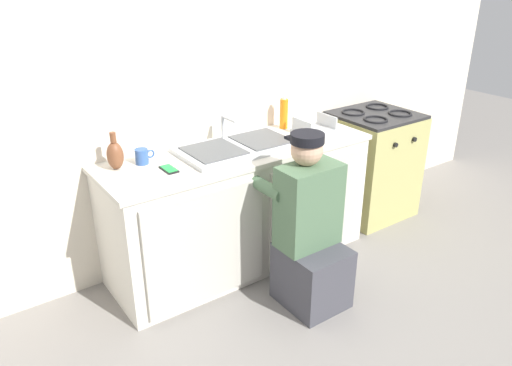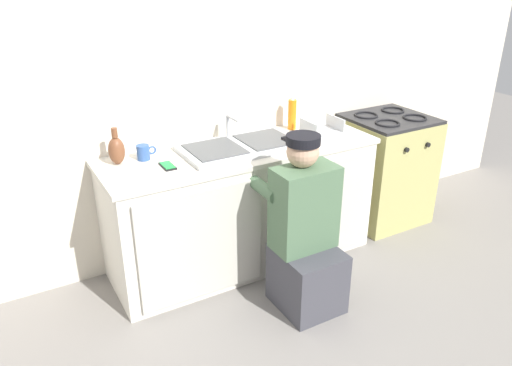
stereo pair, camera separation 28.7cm
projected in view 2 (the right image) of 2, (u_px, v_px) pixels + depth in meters
ground_plane at (263, 279)px, 3.43m from camera, size 12.00×12.00×0.00m
back_wall at (216, 80)px, 3.43m from camera, size 6.00×0.10×2.50m
counter_cabinet at (243, 209)px, 3.49m from camera, size 1.85×0.62×0.82m
countertop at (241, 151)px, 3.32m from camera, size 1.89×0.62×0.03m
sink_double_basin at (241, 146)px, 3.30m from camera, size 0.80×0.44×0.19m
stove_range at (384, 169)px, 4.08m from camera, size 0.63×0.62×0.89m
plumber_person at (305, 239)px, 3.02m from camera, size 0.42×0.61×1.10m
cell_phone at (168, 166)px, 3.02m from camera, size 0.07×0.14×0.01m
vase_decorative at (116, 150)px, 3.03m from camera, size 0.10×0.10×0.23m
coffee_mug at (144, 152)px, 3.11m from camera, size 0.13×0.08×0.09m
soap_bottle_orange at (292, 114)px, 3.65m from camera, size 0.06×0.06×0.25m
dish_rack_tray at (322, 130)px, 3.59m from camera, size 0.28×0.22×0.11m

